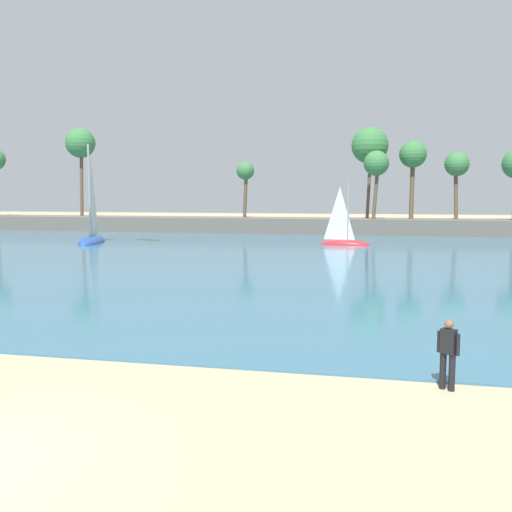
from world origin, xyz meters
The scene contains 5 objects.
sea centered at (0.00, 52.66, 0.03)m, with size 220.00×92.96×0.06m, color #386B84.
palm_headland centered at (2.67, 59.12, 3.18)m, with size 112.24×6.85×13.03m.
person_at_waterline centered at (8.54, 5.74, 0.89)m, with size 0.48×0.35×1.67m.
sailboat_near_shore centered at (-19.38, 41.08, 0.94)m, with size 3.74×6.99×9.71m.
sailboat_mid_bay centered at (3.83, 43.84, 0.64)m, with size 4.55×1.70×6.46m.
Camera 1 is at (6.93, -7.78, 4.51)m, focal length 40.11 mm.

